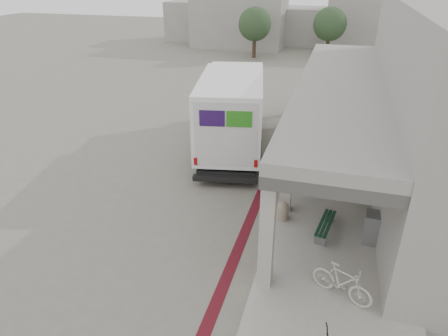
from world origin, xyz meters
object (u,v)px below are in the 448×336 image
(fedex_truck, at_px, (232,109))
(bicycle_cream, at_px, (342,282))
(bench, at_px, (325,225))
(utility_cabinet, at_px, (371,228))

(fedex_truck, xyz_separation_m, bicycle_cream, (5.46, -9.22, -1.36))
(bench, bearing_deg, bicycle_cream, -69.61)
(utility_cabinet, bearing_deg, fedex_truck, 138.86)
(bench, relative_size, utility_cabinet, 1.69)
(fedex_truck, height_order, bicycle_cream, fedex_truck)
(utility_cabinet, relative_size, bicycle_cream, 0.60)
(bench, height_order, bicycle_cream, bicycle_cream)
(bench, xyz_separation_m, utility_cabinet, (1.41, -0.06, 0.23))
(bench, height_order, utility_cabinet, utility_cabinet)
(fedex_truck, relative_size, bicycle_cream, 5.33)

